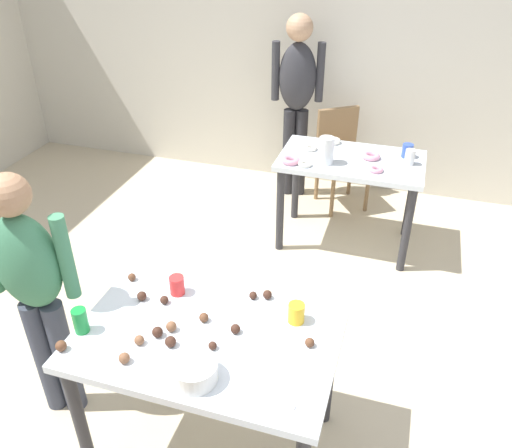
# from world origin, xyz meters

# --- Properties ---
(ground_plane) EXTENTS (6.40, 6.40, 0.00)m
(ground_plane) POSITION_xyz_m (0.00, 0.00, 0.00)
(ground_plane) COLOR beige
(wall_back) EXTENTS (6.40, 0.10, 2.60)m
(wall_back) POSITION_xyz_m (0.00, 3.20, 1.30)
(wall_back) COLOR beige
(wall_back) RESTS_ON ground_plane
(dining_table_near) EXTENTS (1.18, 0.75, 0.75)m
(dining_table_near) POSITION_xyz_m (0.13, 0.02, 0.65)
(dining_table_near) COLOR silver
(dining_table_near) RESTS_ON ground_plane
(dining_table_far) EXTENTS (1.08, 0.64, 0.75)m
(dining_table_far) POSITION_xyz_m (0.47, 2.10, 0.63)
(dining_table_far) COLOR silver
(dining_table_far) RESTS_ON ground_plane
(chair_far_table) EXTENTS (0.56, 0.56, 0.87)m
(chair_far_table) POSITION_xyz_m (0.30, 2.77, 0.50)
(chair_far_table) COLOR olive
(chair_far_table) RESTS_ON ground_plane
(person_girl_near) EXTENTS (0.45, 0.26, 1.44)m
(person_girl_near) POSITION_xyz_m (-0.74, 0.00, 0.86)
(person_girl_near) COLOR #383D4C
(person_girl_near) RESTS_ON ground_plane
(person_adult_far) EXTENTS (0.46, 0.26, 1.64)m
(person_adult_far) POSITION_xyz_m (-0.13, 2.80, 0.99)
(person_adult_far) COLOR #28282D
(person_adult_far) RESTS_ON ground_plane
(mixing_bowl) EXTENTS (0.19, 0.19, 0.09)m
(mixing_bowl) POSITION_xyz_m (0.18, -0.22, 0.79)
(mixing_bowl) COLOR white
(mixing_bowl) RESTS_ON dining_table_near
(soda_can) EXTENTS (0.07, 0.07, 0.12)m
(soda_can) POSITION_xyz_m (-0.42, -0.11, 0.81)
(soda_can) COLOR #198438
(soda_can) RESTS_ON dining_table_near
(fork_near) EXTENTS (0.17, 0.02, 0.01)m
(fork_near) POSITION_xyz_m (0.52, -0.24, 0.75)
(fork_near) COLOR silver
(fork_near) RESTS_ON dining_table_near
(cup_near_0) EXTENTS (0.08, 0.08, 0.10)m
(cup_near_0) POSITION_xyz_m (0.49, 0.24, 0.80)
(cup_near_0) COLOR yellow
(cup_near_0) RESTS_ON dining_table_near
(cup_near_1) EXTENTS (0.07, 0.07, 0.10)m
(cup_near_1) POSITION_xyz_m (-0.12, 0.26, 0.80)
(cup_near_1) COLOR red
(cup_near_1) RESTS_ON dining_table_near
(cake_ball_0) EXTENTS (0.04, 0.04, 0.04)m
(cake_ball_0) POSITION_xyz_m (-0.15, 0.17, 0.77)
(cake_ball_0) COLOR #3D2319
(cake_ball_0) RESTS_ON dining_table_near
(cake_ball_1) EXTENTS (0.04, 0.04, 0.04)m
(cake_ball_1) POSITION_xyz_m (0.08, 0.11, 0.77)
(cake_ball_1) COLOR brown
(cake_ball_1) RESTS_ON dining_table_near
(cake_ball_2) EXTENTS (0.05, 0.05, 0.05)m
(cake_ball_2) POSITION_xyz_m (-0.08, -0.04, 0.77)
(cake_ball_2) COLOR #3D2319
(cake_ball_2) RESTS_ON dining_table_near
(cake_ball_3) EXTENTS (0.05, 0.05, 0.05)m
(cake_ball_3) POSITION_xyz_m (-0.03, 0.01, 0.77)
(cake_ball_3) COLOR brown
(cake_ball_3) RESTS_ON dining_table_near
(cake_ball_4) EXTENTS (0.04, 0.04, 0.04)m
(cake_ball_4) POSITION_xyz_m (-0.13, -0.11, 0.77)
(cake_ball_4) COLOR brown
(cake_ball_4) RESTS_ON dining_table_near
(cake_ball_5) EXTENTS (0.04, 0.04, 0.04)m
(cake_ball_5) POSITION_xyz_m (0.19, -0.04, 0.77)
(cake_ball_5) COLOR #3D2319
(cake_ball_5) RESTS_ON dining_table_near
(cake_ball_6) EXTENTS (0.05, 0.05, 0.05)m
(cake_ball_6) POSITION_xyz_m (-0.26, 0.16, 0.77)
(cake_ball_6) COLOR #3D2319
(cake_ball_6) RESTS_ON dining_table_near
(cake_ball_7) EXTENTS (0.04, 0.04, 0.04)m
(cake_ball_7) POSITION_xyz_m (-0.38, 0.28, 0.77)
(cake_ball_7) COLOR brown
(cake_ball_7) RESTS_ON dining_table_near
(cake_ball_8) EXTENTS (0.04, 0.04, 0.04)m
(cake_ball_8) POSITION_xyz_m (0.59, 0.10, 0.77)
(cake_ball_8) COLOR brown
(cake_ball_8) RESTS_ON dining_table_near
(cake_ball_9) EXTENTS (0.05, 0.05, 0.05)m
(cake_ball_9) POSITION_xyz_m (-0.14, -0.23, 0.77)
(cake_ball_9) COLOR brown
(cake_ball_9) RESTS_ON dining_table_near
(cake_ball_10) EXTENTS (0.04, 0.04, 0.04)m
(cake_ball_10) POSITION_xyz_m (0.25, 0.08, 0.77)
(cake_ball_10) COLOR #3D2319
(cake_ball_10) RESTS_ON dining_table_near
(cake_ball_11) EXTENTS (0.04, 0.04, 0.04)m
(cake_ball_11) POSITION_xyz_m (0.25, 0.33, 0.77)
(cake_ball_11) COLOR #3D2319
(cake_ball_11) RESTS_ON dining_table_near
(cake_ball_12) EXTENTS (0.05, 0.05, 0.05)m
(cake_ball_12) POSITION_xyz_m (-0.43, -0.24, 0.77)
(cake_ball_12) COLOR brown
(cake_ball_12) RESTS_ON dining_table_near
(cake_ball_13) EXTENTS (0.05, 0.05, 0.05)m
(cake_ball_13) POSITION_xyz_m (0.01, -0.08, 0.77)
(cake_ball_13) COLOR #3D2319
(cake_ball_13) RESTS_ON dining_table_near
(cake_ball_14) EXTENTS (0.04, 0.04, 0.04)m
(cake_ball_14) POSITION_xyz_m (0.32, 0.35, 0.77)
(cake_ball_14) COLOR #3D2319
(cake_ball_14) RESTS_ON dining_table_near
(pitcher_far) EXTENTS (0.11, 0.11, 0.20)m
(pitcher_far) POSITION_xyz_m (0.30, 1.96, 0.85)
(pitcher_far) COLOR white
(pitcher_far) RESTS_ON dining_table_far
(cup_far_0) EXTENTS (0.07, 0.07, 0.12)m
(cup_far_0) POSITION_xyz_m (0.89, 2.12, 0.81)
(cup_far_0) COLOR white
(cup_far_0) RESTS_ON dining_table_far
(cup_far_1) EXTENTS (0.08, 0.08, 0.10)m
(cup_far_1) POSITION_xyz_m (0.87, 2.25, 0.80)
(cup_far_1) COLOR #3351B2
(cup_far_1) RESTS_ON dining_table_far
(donut_far_0) EXTENTS (0.10, 0.10, 0.03)m
(donut_far_0) POSITION_xyz_m (0.14, 2.17, 0.76)
(donut_far_0) COLOR white
(donut_far_0) RESTS_ON dining_table_far
(donut_far_1) EXTENTS (0.11, 0.11, 0.03)m
(donut_far_1) POSITION_xyz_m (0.16, 1.87, 0.77)
(donut_far_1) COLOR white
(donut_far_1) RESTS_ON dining_table_far
(donut_far_2) EXTENTS (0.14, 0.14, 0.04)m
(donut_far_2) POSITION_xyz_m (0.61, 2.14, 0.77)
(donut_far_2) COLOR pink
(donut_far_2) RESTS_ON dining_table_far
(donut_far_3) EXTENTS (0.12, 0.12, 0.04)m
(donut_far_3) POSITION_xyz_m (0.29, 2.35, 0.77)
(donut_far_3) COLOR white
(donut_far_3) RESTS_ON dining_table_far
(donut_far_4) EXTENTS (0.10, 0.10, 0.03)m
(donut_far_4) POSITION_xyz_m (0.67, 1.93, 0.77)
(donut_far_4) COLOR pink
(donut_far_4) RESTS_ON dining_table_far
(donut_far_5) EXTENTS (0.14, 0.14, 0.04)m
(donut_far_5) POSITION_xyz_m (0.05, 1.89, 0.77)
(donut_far_5) COLOR pink
(donut_far_5) RESTS_ON dining_table_far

